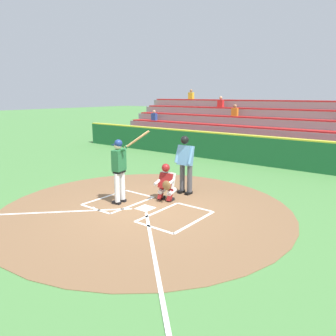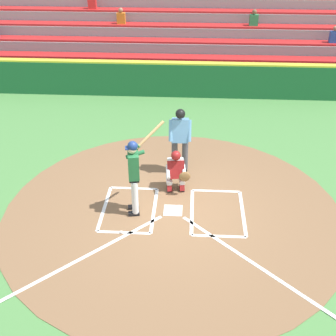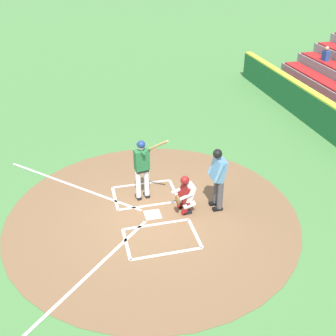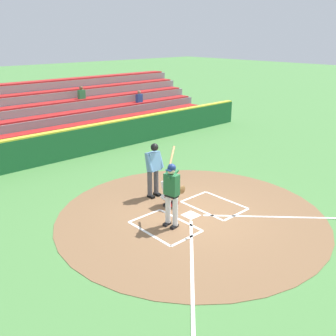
% 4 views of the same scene
% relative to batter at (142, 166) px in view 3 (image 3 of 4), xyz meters
% --- Properties ---
extents(ground_plane, '(120.00, 120.00, 0.00)m').
position_rel_batter_xyz_m(ground_plane, '(-0.88, -0.09, -1.10)').
color(ground_plane, '#4C8442').
extents(dirt_circle, '(8.00, 8.00, 0.01)m').
position_rel_batter_xyz_m(dirt_circle, '(-0.88, -0.09, -1.09)').
color(dirt_circle, brown).
rests_on(dirt_circle, ground).
extents(home_plate_and_chalk, '(7.93, 4.91, 0.01)m').
position_rel_batter_xyz_m(home_plate_and_chalk, '(-0.88, 0.79, -1.08)').
color(home_plate_and_chalk, white).
rests_on(home_plate_and_chalk, dirt_circle).
extents(batter, '(0.87, 0.84, 2.13)m').
position_rel_batter_xyz_m(batter, '(0.00, 0.00, 0.00)').
color(batter, white).
rests_on(batter, ground).
extents(catcher, '(0.64, 0.62, 1.13)m').
position_rel_batter_xyz_m(catcher, '(-0.91, -1.00, -0.51)').
color(catcher, black).
rests_on(catcher, ground).
extents(plate_umpire, '(0.59, 0.42, 1.86)m').
position_rel_batter_xyz_m(plate_umpire, '(-0.96, -1.90, -0.02)').
color(plate_umpire, '#4C4C51').
rests_on(plate_umpire, ground).
extents(baseball, '(0.07, 0.07, 0.07)m').
position_rel_batter_xyz_m(baseball, '(0.22, 0.83, -1.06)').
color(baseball, white).
rests_on(baseball, ground).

